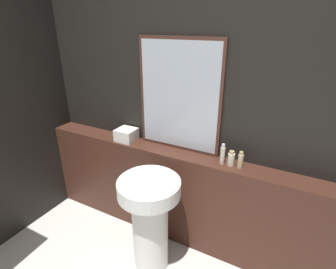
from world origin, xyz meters
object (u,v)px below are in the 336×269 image
at_px(mirror, 179,97).
at_px(conditioner_bottle, 231,159).
at_px(pedestal_sink, 150,216).
at_px(shampoo_bottle, 223,154).
at_px(towel_stack, 127,135).
at_px(lotion_bottle, 241,160).

distance_m(mirror, conditioner_bottle, 0.64).
relative_size(pedestal_sink, shampoo_bottle, 5.07).
bearing_deg(shampoo_bottle, mirror, 168.62).
bearing_deg(towel_stack, conditioner_bottle, 0.00).
xyz_separation_m(pedestal_sink, shampoo_bottle, (0.42, 0.40, 0.46)).
height_order(mirror, conditioner_bottle, mirror).
distance_m(mirror, lotion_bottle, 0.69).
height_order(towel_stack, shampoo_bottle, shampoo_bottle).
bearing_deg(lotion_bottle, pedestal_sink, -144.21).
bearing_deg(conditioner_bottle, towel_stack, 180.00).
bearing_deg(shampoo_bottle, towel_stack, 180.00).
distance_m(pedestal_sink, lotion_bottle, 0.82).
xyz_separation_m(towel_stack, lotion_bottle, (1.05, 0.00, 0.01)).
height_order(pedestal_sink, conditioner_bottle, conditioner_bottle).
relative_size(towel_stack, conditioner_bottle, 1.44).
bearing_deg(mirror, pedestal_sink, -90.24).
distance_m(pedestal_sink, shampoo_bottle, 0.74).
height_order(conditioner_bottle, lotion_bottle, lotion_bottle).
bearing_deg(mirror, lotion_bottle, -8.58).
xyz_separation_m(mirror, shampoo_bottle, (0.42, -0.08, -0.38)).
bearing_deg(mirror, conditioner_bottle, -9.81).
height_order(pedestal_sink, shampoo_bottle, shampoo_bottle).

